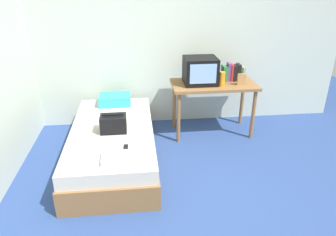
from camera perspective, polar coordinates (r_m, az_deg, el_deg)
ground_plane at (r=3.38m, az=4.25°, el=-14.34°), size 8.00×8.00×0.00m
wall_back at (r=4.68m, az=0.32°, el=14.52°), size 5.20×0.10×2.60m
bed at (r=3.93m, az=-9.91°, el=-4.73°), size 1.00×2.00×0.44m
desk at (r=4.44m, az=8.23°, el=5.09°), size 1.16×0.60×0.75m
tv at (r=4.33m, az=5.87°, el=8.54°), size 0.44×0.39×0.36m
water_bottle at (r=4.28m, az=9.78°, el=6.99°), size 0.08×0.08×0.20m
book_row at (r=4.56m, az=11.66°, el=8.07°), size 0.31×0.16×0.25m
picture_frame at (r=4.37m, az=13.17°, el=6.83°), size 0.11×0.02×0.16m
pillow at (r=4.50m, az=-9.59°, el=3.33°), size 0.43×0.31×0.14m
handbag at (r=3.70m, az=-9.87°, el=-1.00°), size 0.30×0.20×0.22m
magazine at (r=3.46m, az=-12.13°, el=-4.89°), size 0.21×0.29×0.01m
remote_dark at (r=3.34m, az=-7.64°, el=-5.54°), size 0.04×0.16×0.02m
folded_towel at (r=3.17m, az=-9.41°, el=-7.12°), size 0.28×0.22×0.05m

